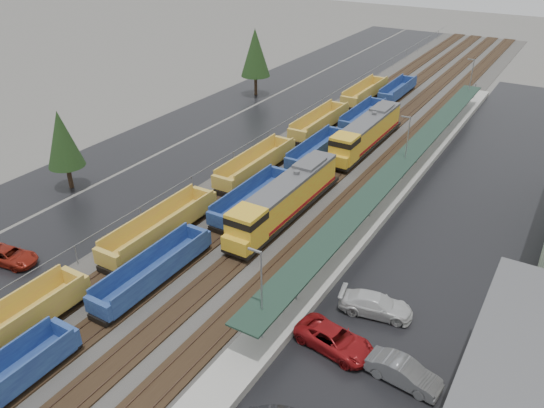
% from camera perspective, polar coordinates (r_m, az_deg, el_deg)
% --- Properties ---
extents(ballast_strip, '(20.00, 160.00, 0.08)m').
position_cam_1_polar(ballast_strip, '(73.58, 9.30, 6.85)').
color(ballast_strip, '#302D2B').
rests_on(ballast_strip, ground).
extents(trackbed, '(14.60, 160.00, 0.22)m').
position_cam_1_polar(trackbed, '(73.54, 9.30, 6.94)').
color(trackbed, black).
rests_on(trackbed, ground).
extents(west_parking_lot, '(10.00, 160.00, 0.02)m').
position_cam_1_polar(west_parking_lot, '(79.88, -0.76, 8.98)').
color(west_parking_lot, black).
rests_on(west_parking_lot, ground).
extents(west_road, '(9.00, 160.00, 0.02)m').
position_cam_1_polar(west_road, '(85.30, -6.57, 10.09)').
color(west_road, black).
rests_on(west_road, ground).
extents(east_commuter_lot, '(16.00, 100.00, 0.02)m').
position_cam_1_polar(east_commuter_lot, '(60.50, 22.26, -0.06)').
color(east_commuter_lot, black).
rests_on(east_commuter_lot, ground).
extents(station_platform, '(3.00, 80.00, 8.00)m').
position_cam_1_polar(station_platform, '(61.82, 13.85, 2.71)').
color(station_platform, '#9E9B93').
rests_on(station_platform, ground).
extents(chainlink_fence, '(0.08, 160.04, 2.02)m').
position_cam_1_polar(chainlink_fence, '(75.46, 2.20, 9.05)').
color(chainlink_fence, gray).
rests_on(chainlink_fence, ground).
extents(tree_west_near, '(3.96, 3.96, 9.00)m').
position_cam_1_polar(tree_west_near, '(61.44, -21.65, 6.51)').
color(tree_west_near, '#332316').
rests_on(tree_west_near, ground).
extents(tree_west_far, '(4.84, 4.84, 11.00)m').
position_cam_1_polar(tree_west_far, '(90.14, -1.81, 15.97)').
color(tree_west_far, '#332316').
rests_on(tree_west_far, ground).
extents(locomotive_lead, '(2.86, 18.83, 4.26)m').
position_cam_1_polar(locomotive_lead, '(52.14, 1.28, 0.45)').
color(locomotive_lead, black).
rests_on(locomotive_lead, ground).
extents(locomotive_trail, '(2.86, 18.83, 4.26)m').
position_cam_1_polar(locomotive_trail, '(69.55, 10.02, 7.48)').
color(locomotive_trail, black).
rests_on(locomotive_trail, ground).
extents(well_string_yellow, '(2.82, 96.86, 2.50)m').
position_cam_1_polar(well_string_yellow, '(56.00, -6.26, 1.16)').
color(well_string_yellow, gold).
rests_on(well_string_yellow, ground).
extents(well_string_blue, '(2.54, 101.94, 2.25)m').
position_cam_1_polar(well_string_blue, '(54.85, -2.14, 0.59)').
color(well_string_blue, navy).
rests_on(well_string_blue, ground).
extents(parked_car_west_c, '(3.17, 5.39, 1.41)m').
position_cam_1_polar(parked_car_west_c, '(51.91, -26.35, -5.04)').
color(parked_car_west_c, maroon).
rests_on(parked_car_west_c, ground).
extents(parked_car_east_b, '(3.56, 6.13, 1.60)m').
position_cam_1_polar(parked_car_east_b, '(38.54, 6.74, -14.28)').
color(parked_car_east_b, maroon).
rests_on(parked_car_east_b, ground).
extents(parked_car_east_c, '(3.32, 5.93, 1.62)m').
position_cam_1_polar(parked_car_east_c, '(41.86, 11.11, -10.60)').
color(parked_car_east_c, silver).
rests_on(parked_car_east_c, ground).
extents(parked_car_east_e, '(2.22, 5.11, 1.64)m').
position_cam_1_polar(parked_car_east_e, '(37.10, 13.98, -17.19)').
color(parked_car_east_e, '#5C5D61').
rests_on(parked_car_east_e, ground).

